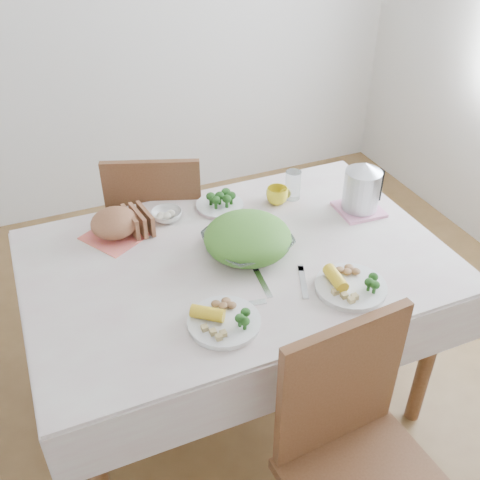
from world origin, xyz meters
name	(u,v)px	position (x,y,z in m)	size (l,w,h in m)	color
floor	(238,394)	(0.00, 0.00, 0.00)	(3.60, 3.60, 0.00)	brown
dining_table	(237,333)	(0.00, 0.00, 0.38)	(1.40, 0.90, 0.75)	brown
tablecloth	(237,258)	(0.00, 0.00, 0.76)	(1.50, 1.00, 0.01)	beige
chair_far	(162,231)	(-0.11, 0.69, 0.46)	(0.42, 0.42, 0.94)	brown
salad_bowl	(248,244)	(0.05, 0.01, 0.80)	(0.30, 0.30, 0.07)	white
dinner_plate_left	(224,322)	(-0.17, -0.30, 0.77)	(0.23, 0.23, 0.02)	white
dinner_plate_right	(351,287)	(0.28, -0.31, 0.77)	(0.24, 0.24, 0.02)	white
broccoli_plate	(220,205)	(0.06, 0.34, 0.77)	(0.20, 0.20, 0.02)	beige
napkin	(116,235)	(-0.37, 0.31, 0.76)	(0.21, 0.21, 0.00)	#FA7063
bread_loaf	(115,223)	(-0.37, 0.31, 0.82)	(0.18, 0.17, 0.11)	brown
fruit_bowl	(167,215)	(-0.16, 0.34, 0.78)	(0.12, 0.12, 0.04)	white
yellow_mug	(277,196)	(0.30, 0.28, 0.80)	(0.09, 0.09, 0.07)	yellow
glass_tumbler	(293,184)	(0.37, 0.29, 0.83)	(0.06, 0.06, 0.12)	white
pink_tray	(359,209)	(0.58, 0.10, 0.77)	(0.17, 0.17, 0.01)	pink
electric_kettle	(362,185)	(0.58, 0.10, 0.88)	(0.15, 0.15, 0.20)	#B2B5BA
fork_left	(262,282)	(0.02, -0.16, 0.76)	(0.02, 0.17, 0.00)	silver
fork_right	(303,282)	(0.15, -0.22, 0.76)	(0.02, 0.17, 0.00)	silver
knife	(236,306)	(-0.10, -0.24, 0.76)	(0.02, 0.20, 0.00)	silver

